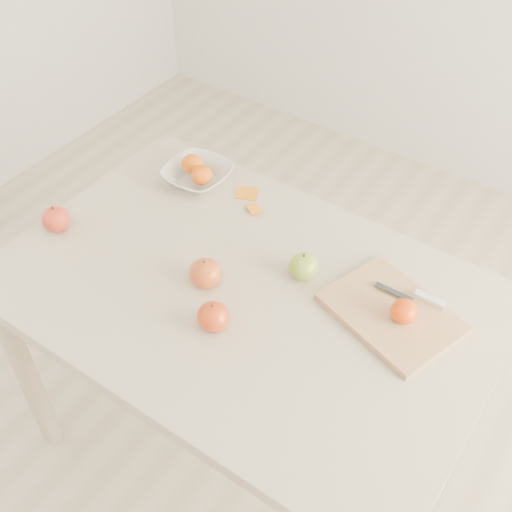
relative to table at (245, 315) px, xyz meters
The scene contains 14 objects.
ground 0.65m from the table, ahead, with size 3.50×3.50×0.00m, color #C6B293.
table is the anchor object (origin of this frame).
cutting_board 0.37m from the table, 20.77° to the left, with size 0.30×0.22×0.02m, color tan.
board_tangerine 0.41m from the table, 17.76° to the left, with size 0.06×0.06×0.05m, color #D23B07.
fruit_bowl 0.46m from the table, 143.21° to the left, with size 0.19×0.19×0.05m, color silver.
bowl_tangerine_near 0.49m from the table, 144.05° to the left, with size 0.06×0.06×0.06m, color #D76107.
bowl_tangerine_far 0.44m from the table, 142.38° to the left, with size 0.06×0.06×0.05m, color #E95408.
orange_peel_a 0.37m from the table, 124.40° to the left, with size 0.06×0.04×0.00m, color orange.
orange_peel_b 0.31m from the table, 120.13° to the left, with size 0.04×0.04×0.00m, color orange.
paring_knife 0.44m from the table, 27.42° to the left, with size 0.17×0.04×0.01m.
apple_green 0.20m from the table, 51.25° to the left, with size 0.07×0.07×0.07m, color olive.
apple_red_d 0.56m from the table, 168.79° to the right, with size 0.07×0.07×0.07m, color #A70F1C.
apple_red_c 0.19m from the table, 85.32° to the right, with size 0.08×0.08×0.07m, color maroon.
apple_red_e 0.17m from the table, 155.29° to the right, with size 0.08×0.08×0.07m, color #961403.
Camera 1 is at (0.63, -0.85, 1.90)m, focal length 45.00 mm.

